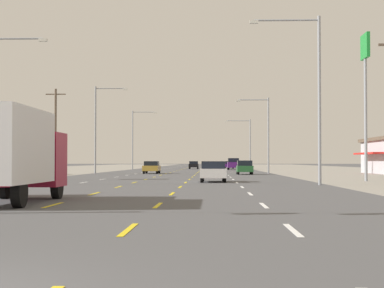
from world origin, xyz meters
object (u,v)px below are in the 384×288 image
at_px(sedan_inner_right_near, 213,171).
at_px(streetlight_left_row_2, 135,136).
at_px(streetlight_left_row_1, 98,124).
at_px(streetlight_right_row_1, 265,129).
at_px(sedan_far_right_farthest, 229,165).
at_px(streetlight_right_row_0, 312,87).
at_px(box_truck_inner_left_nearest, 9,151).
at_px(suv_far_right_far, 233,164).
at_px(sedan_inner_left_midfar, 152,167).
at_px(sedan_center_turn_farther, 194,165).
at_px(hatchback_far_right_mid, 245,167).
at_px(streetlight_right_row_2, 247,140).
at_px(pole_sign_right_row_1, 365,71).

relative_size(sedan_inner_right_near, streetlight_left_row_2, 0.44).
bearing_deg(streetlight_left_row_1, streetlight_right_row_1, 0.00).
relative_size(sedan_far_right_farthest, streetlight_right_row_0, 0.43).
height_order(box_truck_inner_left_nearest, suv_far_right_far, box_truck_inner_left_nearest).
relative_size(sedan_inner_right_near, suv_far_right_far, 0.92).
height_order(sedan_inner_left_midfar, sedan_center_turn_farther, same).
bearing_deg(box_truck_inner_left_nearest, streetlight_left_row_1, 96.77).
relative_size(sedan_center_turn_farther, streetlight_right_row_1, 0.51).
bearing_deg(sedan_center_turn_farther, streetlight_right_row_1, -78.20).
xyz_separation_m(hatchback_far_right_mid, streetlight_right_row_2, (2.48, 39.28, 4.34)).
bearing_deg(sedan_center_turn_farther, sedan_inner_right_near, -87.34).
height_order(suv_far_right_far, pole_sign_right_row_1, pole_sign_right_row_1).
distance_m(hatchback_far_right_mid, streetlight_left_row_2, 43.07).
distance_m(sedan_inner_right_near, pole_sign_right_row_1, 13.43).
height_order(hatchback_far_right_mid, streetlight_right_row_2, streetlight_right_row_2).
bearing_deg(box_truck_inner_left_nearest, pole_sign_right_row_1, 53.68).
height_order(streetlight_left_row_2, streetlight_right_row_2, streetlight_left_row_2).
bearing_deg(streetlight_left_row_1, suv_far_right_far, 63.79).
height_order(sedan_center_turn_farther, pole_sign_right_row_1, pole_sign_right_row_1).
bearing_deg(sedan_inner_left_midfar, hatchback_far_right_mid, -23.87).
bearing_deg(sedan_inner_left_midfar, streetlight_right_row_2, 69.05).
distance_m(sedan_far_right_farthest, streetlight_left_row_1, 54.78).
distance_m(suv_far_right_far, sedan_center_turn_farther, 13.46).
relative_size(hatchback_far_right_mid, streetlight_right_row_0, 0.37).
bearing_deg(sedan_inner_left_midfar, sedan_inner_right_near, -76.60).
xyz_separation_m(pole_sign_right_row_1, streetlight_right_row_0, (-5.05, -7.55, -2.06)).
relative_size(streetlight_right_row_1, streetlight_right_row_2, 1.02).
bearing_deg(box_truck_inner_left_nearest, hatchback_far_right_mid, 77.62).
relative_size(box_truck_inner_left_nearest, pole_sign_right_row_1, 0.67).
bearing_deg(streetlight_right_row_1, suv_far_right_far, 94.19).
xyz_separation_m(sedan_center_turn_farther, streetlight_left_row_2, (-9.86, -10.65, 5.15)).
bearing_deg(streetlight_left_row_1, hatchback_far_right_mid, -13.13).
bearing_deg(sedan_center_turn_farther, streetlight_right_row_2, -48.25).
distance_m(sedan_far_right_farthest, streetlight_right_row_1, 52.16).
bearing_deg(sedan_inner_right_near, box_truck_inner_left_nearest, -107.18).
relative_size(box_truck_inner_left_nearest, sedan_center_turn_farther, 1.60).
distance_m(sedan_center_turn_farther, streetlight_right_row_1, 47.18).
relative_size(suv_far_right_far, sedan_center_turn_farther, 1.09).
bearing_deg(suv_far_right_far, sedan_inner_left_midfar, -107.74).
bearing_deg(sedan_center_turn_farther, hatchback_far_right_mid, -81.99).
xyz_separation_m(box_truck_inner_left_nearest, suv_far_right_far, (10.75, 87.21, -0.81)).
height_order(pole_sign_right_row_1, streetlight_left_row_2, pole_sign_right_row_1).
relative_size(sedan_inner_left_midfar, streetlight_right_row_0, 0.43).
bearing_deg(suv_far_right_far, streetlight_left_row_1, -116.21).
distance_m(sedan_inner_left_midfar, suv_far_right_far, 35.42).
bearing_deg(suv_far_right_far, box_truck_inner_left_nearest, -97.02).
xyz_separation_m(box_truck_inner_left_nearest, streetlight_right_row_0, (13.25, 17.34, 4.18)).
relative_size(sedan_inner_right_near, sedan_inner_left_midfar, 1.00).
distance_m(box_truck_inner_left_nearest, sedan_inner_left_midfar, 53.48).
height_order(sedan_center_turn_farther, streetlight_right_row_2, streetlight_right_row_2).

